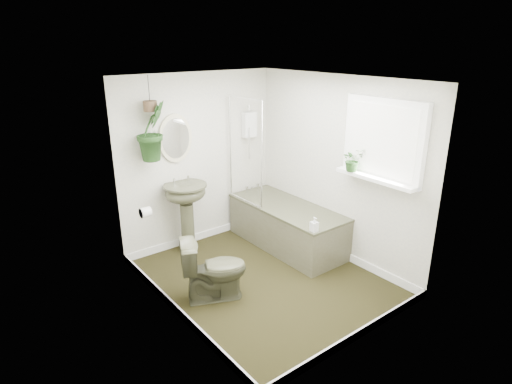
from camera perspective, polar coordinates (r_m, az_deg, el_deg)
floor at (r=5.18m, az=1.04°, el=-11.56°), size 2.30×2.80×0.02m
ceiling at (r=4.45m, az=1.22°, el=14.94°), size 2.30×2.80×0.02m
wall_back at (r=5.80m, az=-7.66°, el=4.23°), size 2.30×0.02×2.30m
wall_front at (r=3.77m, az=14.71°, el=-4.86°), size 2.30×0.02×2.30m
wall_left at (r=4.11m, az=-11.61°, el=-2.57°), size 0.02×2.80×2.30m
wall_right at (r=5.46m, az=10.67°, el=3.07°), size 0.02×2.80×2.30m
skirting at (r=5.15m, az=1.04°, el=-10.99°), size 2.30×2.80×0.10m
bathtub at (r=5.84m, az=4.12°, el=-4.50°), size 0.72×1.72×0.58m
bath_screen at (r=5.68m, az=-1.44°, el=5.42°), size 0.04×0.72×1.40m
shower_box at (r=6.09m, az=-0.91°, el=8.99°), size 0.20×0.10×0.35m
oval_mirror at (r=5.53m, az=-10.66°, el=7.04°), size 0.46×0.03×0.62m
wall_sconce at (r=5.38m, az=-14.33°, el=5.32°), size 0.04×0.04×0.22m
toilet_roll_holder at (r=4.82m, az=-14.52°, el=-2.63°), size 0.11×0.11×0.11m
window_recess at (r=4.86m, az=16.64°, el=6.66°), size 0.08×1.00×0.90m
window_sill at (r=4.91m, az=15.68°, el=1.79°), size 0.18×1.00×0.04m
window_blinds at (r=4.82m, az=16.32°, el=6.60°), size 0.01×0.86×0.76m
toilet at (r=4.68m, az=-5.60°, el=-10.18°), size 0.79×0.64×0.70m
pedestal_sink at (r=5.69m, az=-9.17°, el=-3.43°), size 0.64×0.58×0.94m
sill_plant at (r=5.01m, az=12.77°, el=4.22°), size 0.30×0.27×0.27m
hanging_plant at (r=5.24m, az=-13.67°, el=7.91°), size 0.46×0.41×0.71m
soap_bottle at (r=4.99m, az=7.77°, el=-4.29°), size 0.08×0.08×0.17m
hanging_pot at (r=5.19m, az=-13.93°, el=11.07°), size 0.16×0.16×0.12m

